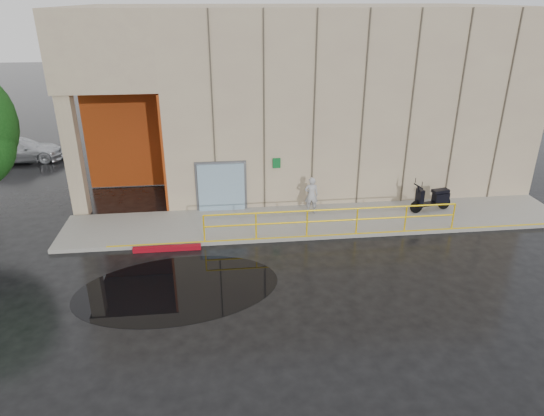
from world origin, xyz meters
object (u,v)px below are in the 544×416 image
(person, at_px, (311,195))
(car_c, at_px, (20,150))
(scooter, at_px, (433,192))
(red_curb, at_px, (167,248))

(person, distance_m, car_c, 17.09)
(scooter, height_order, red_curb, scooter)
(person, height_order, car_c, person)
(red_curb, bearing_deg, scooter, 10.65)
(red_curb, relative_size, car_c, 0.54)
(person, xyz_separation_m, scooter, (5.00, -0.39, 0.06))
(red_curb, distance_m, car_c, 14.44)
(person, bearing_deg, red_curb, 28.59)
(person, xyz_separation_m, red_curb, (-5.68, -2.40, -0.83))
(red_curb, xyz_separation_m, car_c, (-8.85, 11.40, 0.55))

